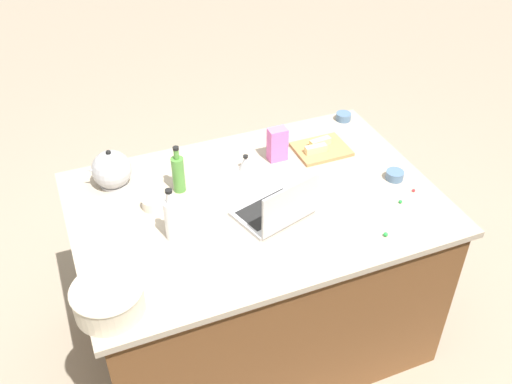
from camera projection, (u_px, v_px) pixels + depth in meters
name	position (u px, v px, depth m)	size (l,w,h in m)	color
ground_plane	(256.00, 330.00, 3.12)	(12.00, 12.00, 0.00)	gray
island_counter	(256.00, 272.00, 2.85)	(1.62, 1.11, 0.90)	brown
laptop	(278.00, 210.00, 2.45)	(0.36, 0.31, 0.22)	#B7B7BC
mixing_bowl_large	(108.00, 299.00, 2.04)	(0.26, 0.26, 0.11)	beige
bottle_vinegar	(172.00, 219.00, 2.32)	(0.06, 0.06, 0.25)	white
bottle_olive	(178.00, 173.00, 2.58)	(0.06, 0.06, 0.23)	#4C8C38
kettle	(111.00, 170.00, 2.62)	(0.21, 0.18, 0.20)	#ADADB2
cutting_board	(321.00, 149.00, 2.88)	(0.26, 0.21, 0.02)	#AD7F4C
butter_stick_left	(320.00, 142.00, 2.88)	(0.11, 0.04, 0.04)	#F4E58C
butter_stick_right	(316.00, 149.00, 2.84)	(0.11, 0.04, 0.04)	#F4E58C
ramekin_small	(343.00, 117.00, 3.11)	(0.08, 0.08, 0.04)	slate
ramekin_medium	(153.00, 203.00, 2.52)	(0.10, 0.10, 0.05)	beige
ramekin_wide	(395.00, 175.00, 2.69)	(0.08, 0.08, 0.04)	slate
kitchen_timer	(246.00, 163.00, 2.74)	(0.07, 0.07, 0.08)	#B2B2B7
candy_bag	(277.00, 144.00, 2.78)	(0.09, 0.06, 0.17)	pink
candy_0	(400.00, 202.00, 2.55)	(0.02, 0.02, 0.02)	green
candy_1	(386.00, 234.00, 2.38)	(0.02, 0.02, 0.02)	green
candy_2	(250.00, 217.00, 2.47)	(0.02, 0.02, 0.02)	yellow
candy_3	(414.00, 190.00, 2.62)	(0.01, 0.01, 0.01)	red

